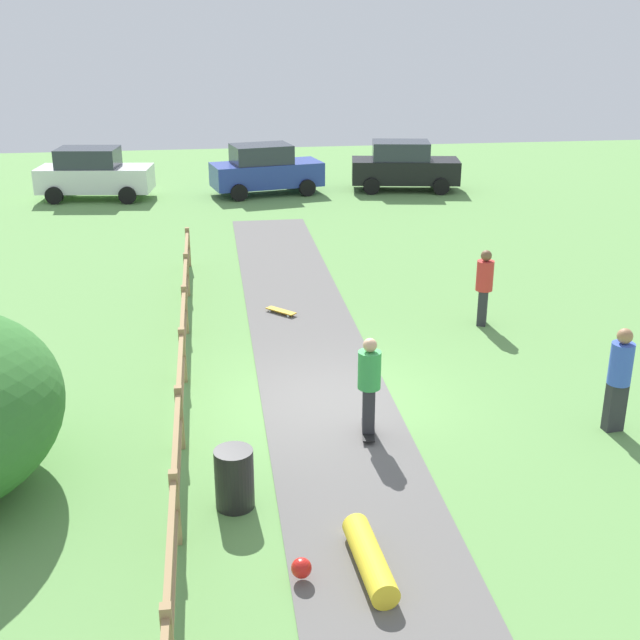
{
  "coord_description": "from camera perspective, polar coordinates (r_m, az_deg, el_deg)",
  "views": [
    {
      "loc": [
        -1.97,
        -13.19,
        6.65
      ],
      "look_at": [
        0.08,
        1.63,
        1.0
      ],
      "focal_mm": 45.82,
      "sensor_mm": 36.0,
      "label": 1
    }
  ],
  "objects": [
    {
      "name": "parked_car_white",
      "position": [
        32.35,
        -15.53,
        9.82
      ],
      "size": [
        4.38,
        2.4,
        1.92
      ],
      "color": "silver",
      "rests_on": "ground_plane"
    },
    {
      "name": "skater_fallen",
      "position": [
        10.71,
        3.1,
        -16.38
      ],
      "size": [
        1.23,
        1.53,
        0.36
      ],
      "color": "yellow",
      "rests_on": "asphalt_path"
    },
    {
      "name": "trash_bin",
      "position": [
        11.86,
        -6.0,
        -10.95
      ],
      "size": [
        0.56,
        0.56,
        0.9
      ],
      "primitive_type": "cylinder",
      "color": "black",
      "rests_on": "ground_plane"
    },
    {
      "name": "skater_riding",
      "position": [
        13.42,
        3.45,
        -4.34
      ],
      "size": [
        0.44,
        0.82,
        1.73
      ],
      "color": "black",
      "rests_on": "asphalt_path"
    },
    {
      "name": "bystander_blue",
      "position": [
        14.43,
        20.18,
        -3.6
      ],
      "size": [
        0.42,
        0.42,
        1.84
      ],
      "color": "#2D2D33",
      "rests_on": "ground_plane"
    },
    {
      "name": "parked_car_blue",
      "position": [
        32.14,
        -3.84,
        10.45
      ],
      "size": [
        4.46,
        2.64,
        1.92
      ],
      "color": "#283D99",
      "rests_on": "ground_plane"
    },
    {
      "name": "skateboard_loose",
      "position": [
        19.16,
        -2.74,
        0.64
      ],
      "size": [
        0.7,
        0.72,
        0.08
      ],
      "color": "#BF8C19",
      "rests_on": "asphalt_path"
    },
    {
      "name": "asphalt_path",
      "position": [
        14.9,
        0.55,
        -5.78
      ],
      "size": [
        2.4,
        28.0,
        0.02
      ],
      "primitive_type": "cube",
      "color": "#605E5B",
      "rests_on": "ground_plane"
    },
    {
      "name": "ground_plane",
      "position": [
        14.9,
        0.55,
        -5.81
      ],
      "size": [
        60.0,
        60.0,
        0.0
      ],
      "primitive_type": "plane",
      "color": "#60934C"
    },
    {
      "name": "bystander_red",
      "position": [
        18.62,
        11.4,
        2.48
      ],
      "size": [
        0.5,
        0.5,
        1.74
      ],
      "color": "#2D2D33",
      "rests_on": "ground_plane"
    },
    {
      "name": "wooden_fence",
      "position": [
        14.5,
        -9.68,
        -4.0
      ],
      "size": [
        0.12,
        18.12,
        1.1
      ],
      "color": "#997A51",
      "rests_on": "ground_plane"
    },
    {
      "name": "parked_car_black",
      "position": [
        32.99,
        5.88,
        10.65
      ],
      "size": [
        4.42,
        2.52,
        1.92
      ],
      "color": "black",
      "rests_on": "ground_plane"
    }
  ]
}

